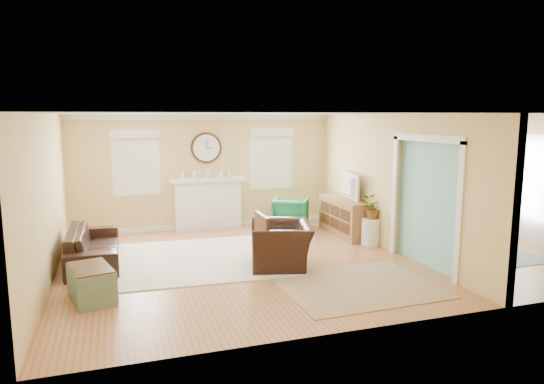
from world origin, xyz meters
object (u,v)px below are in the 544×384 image
at_px(sofa, 94,246).
at_px(green_chair, 291,213).
at_px(eames_chair, 281,244).
at_px(dining_table, 452,231).
at_px(credenza, 346,217).

relative_size(sofa, green_chair, 2.74).
distance_m(eames_chair, dining_table, 3.57).
bearing_deg(dining_table, green_chair, 36.53).
height_order(sofa, credenza, credenza).
xyz_separation_m(sofa, eames_chair, (3.09, -1.16, 0.06)).
bearing_deg(sofa, eames_chair, -110.21).
height_order(sofa, eames_chair, eames_chair).
relative_size(sofa, credenza, 1.29).
relative_size(credenza, dining_table, 0.90).
height_order(eames_chair, dining_table, eames_chair).
bearing_deg(dining_table, eames_chair, 83.64).
xyz_separation_m(sofa, green_chair, (4.21, 1.44, 0.04)).
bearing_deg(eames_chair, green_chair, 171.38).
distance_m(eames_chair, credenza, 2.65).
bearing_deg(credenza, sofa, -174.36).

